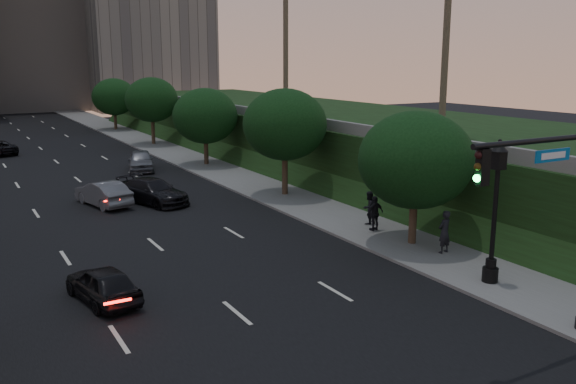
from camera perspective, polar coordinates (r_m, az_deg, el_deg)
ground at (r=17.21m, az=2.56°, el=-17.10°), size 160.00×160.00×0.00m
road_surface at (r=44.22m, az=-18.58°, el=0.66°), size 16.00×140.00×0.02m
sidewalk_right at (r=47.16m, az=-6.31°, el=2.01°), size 4.50×140.00×0.15m
embankment at (r=50.96m, az=6.81°, el=4.96°), size 18.00×90.00×4.00m
parapet_wall at (r=46.19m, az=-1.71°, el=7.22°), size 0.35×90.00×0.70m
office_block_mid at (r=115.60m, az=-23.31°, el=13.60°), size 22.00×18.00×26.00m
office_block_right at (r=113.68m, az=-13.74°, el=16.80°), size 20.00×22.00×36.00m
tree_right_a at (r=27.97m, az=11.85°, el=2.95°), size 5.20×5.20×6.24m
tree_right_b at (r=37.66m, az=-0.30°, el=6.32°), size 5.20×5.20×6.74m
tree_right_c at (r=49.40m, az=-7.76°, el=7.06°), size 5.20×5.20×6.24m
tree_right_d at (r=62.53m, az=-12.64°, el=8.41°), size 5.20×5.20×6.74m
tree_right_e at (r=77.00m, az=-15.97°, el=8.55°), size 5.20×5.20×6.24m
traffic_signal_mast at (r=19.77m, az=25.10°, el=-2.85°), size 5.68×0.56×7.00m
street_lamp at (r=24.02m, az=18.74°, el=-2.36°), size 0.64×0.64×5.62m
sedan_near_left at (r=22.79m, az=-16.95°, el=-8.24°), size 2.23×4.08×1.32m
sedan_mid_left at (r=37.34m, az=-16.91°, el=-0.13°), size 2.59×4.76×1.49m
sedan_near_right at (r=37.20m, az=-12.49°, el=0.06°), size 3.68×5.51×1.48m
sedan_far_right at (r=48.48m, az=-13.61°, el=2.88°), size 2.98×4.98×1.59m
pedestrian_a at (r=27.42m, az=14.42°, el=-3.63°), size 0.76×0.56×1.90m
pedestrian_b at (r=31.50m, az=7.57°, el=-1.46°), size 0.98×0.85×1.72m
pedestrian_c at (r=30.34m, az=8.14°, el=-1.98°), size 1.06×0.51×1.74m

